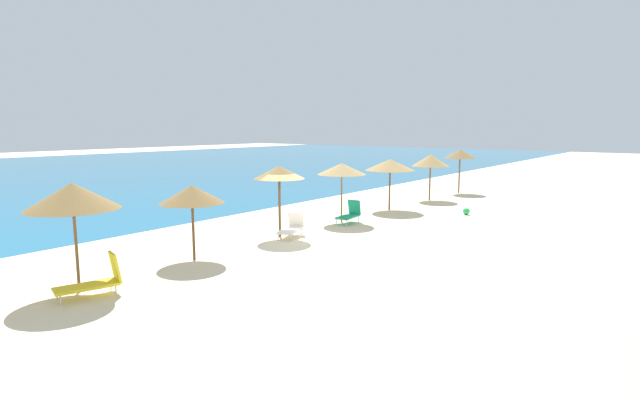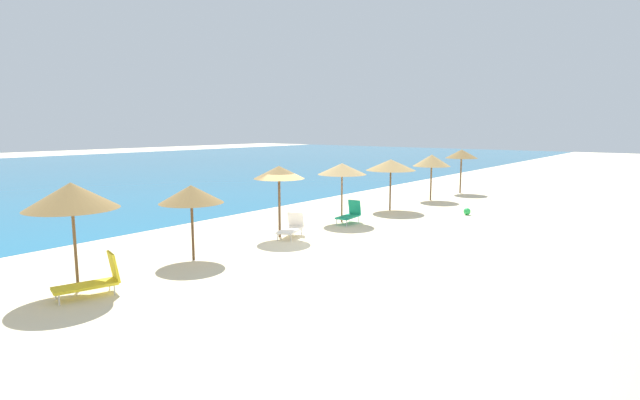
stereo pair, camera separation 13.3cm
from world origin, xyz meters
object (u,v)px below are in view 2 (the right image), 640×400
at_px(beach_umbrella_8, 462,154).
at_px(beach_ball, 467,211).
at_px(beach_umbrella_7, 432,161).
at_px(beach_umbrella_4, 279,173).
at_px(beach_umbrella_6, 391,165).
at_px(lounge_chair_1, 350,214).
at_px(beach_umbrella_5, 342,169).
at_px(lounge_chair_0, 291,227).
at_px(lounge_chair_2, 94,280).
at_px(beach_umbrella_3, 191,194).
at_px(beach_umbrella_2, 71,196).

bearing_deg(beach_umbrella_8, beach_ball, -155.38).
bearing_deg(beach_umbrella_7, beach_umbrella_4, 178.40).
bearing_deg(beach_ball, beach_umbrella_4, 156.95).
relative_size(beach_umbrella_6, lounge_chair_1, 1.84).
height_order(beach_umbrella_5, beach_ball, beach_umbrella_5).
bearing_deg(lounge_chair_0, beach_umbrella_5, -107.13).
bearing_deg(beach_umbrella_4, lounge_chair_0, -55.73).
xyz_separation_m(beach_umbrella_4, lounge_chair_2, (-8.00, -0.92, -2.12)).
height_order(beach_umbrella_3, beach_ball, beach_umbrella_3).
bearing_deg(beach_umbrella_5, beach_umbrella_6, -1.36).
bearing_deg(lounge_chair_1, beach_umbrella_5, -2.79).
height_order(beach_umbrella_4, beach_umbrella_5, beach_umbrella_4).
bearing_deg(beach_umbrella_7, beach_ball, -133.77).
height_order(beach_umbrella_3, beach_umbrella_5, beach_umbrella_5).
xyz_separation_m(beach_umbrella_3, beach_umbrella_5, (8.23, -0.05, 0.26)).
height_order(beach_umbrella_2, beach_umbrella_4, beach_umbrella_2).
xyz_separation_m(beach_umbrella_4, beach_umbrella_5, (3.98, -0.15, -0.12)).
height_order(beach_umbrella_3, beach_umbrella_4, beach_umbrella_4).
relative_size(beach_umbrella_3, beach_umbrella_6, 0.93).
height_order(beach_umbrella_5, beach_umbrella_7, beach_umbrella_7).
height_order(beach_umbrella_5, lounge_chair_0, beach_umbrella_5).
xyz_separation_m(beach_umbrella_2, beach_umbrella_3, (3.85, 0.16, -0.39)).
distance_m(beach_umbrella_2, beach_ball, 17.90).
relative_size(beach_umbrella_5, lounge_chair_0, 1.66).
relative_size(lounge_chair_1, beach_ball, 4.16).
distance_m(beach_umbrella_6, beach_ball, 4.43).
xyz_separation_m(beach_umbrella_8, lounge_chair_1, (-12.81, -0.11, -2.13)).
relative_size(beach_umbrella_8, lounge_chair_2, 1.71).
height_order(beach_umbrella_5, beach_umbrella_8, beach_umbrella_8).
bearing_deg(beach_umbrella_4, beach_umbrella_5, -2.20).
relative_size(beach_umbrella_3, beach_umbrella_8, 0.86).
xyz_separation_m(beach_umbrella_2, lounge_chair_0, (8.36, -0.12, -2.15)).
bearing_deg(beach_ball, beach_umbrella_2, 168.05).
bearing_deg(beach_umbrella_7, beach_umbrella_5, 178.67).
distance_m(beach_umbrella_8, lounge_chair_0, 16.69).
distance_m(beach_umbrella_4, beach_umbrella_8, 16.82).
bearing_deg(lounge_chair_2, beach_umbrella_6, -71.76).
relative_size(beach_umbrella_8, beach_ball, 8.23).
bearing_deg(beach_umbrella_2, beach_umbrella_3, 2.38).
bearing_deg(beach_umbrella_3, lounge_chair_1, -3.38).
height_order(beach_umbrella_6, lounge_chair_1, beach_umbrella_6).
bearing_deg(beach_umbrella_3, lounge_chair_0, -3.57).
height_order(beach_umbrella_5, beach_umbrella_6, beach_umbrella_5).
distance_m(beach_umbrella_2, lounge_chair_2, 2.23).
xyz_separation_m(beach_umbrella_4, lounge_chair_0, (0.26, -0.39, -2.15)).
distance_m(beach_umbrella_5, beach_umbrella_8, 12.84).
xyz_separation_m(lounge_chair_1, lounge_chair_2, (-12.00, -0.33, -0.01)).
relative_size(beach_umbrella_5, lounge_chair_1, 1.87).
height_order(beach_umbrella_4, beach_umbrella_8, beach_umbrella_8).
bearing_deg(beach_umbrella_8, beach_umbrella_3, 178.98).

